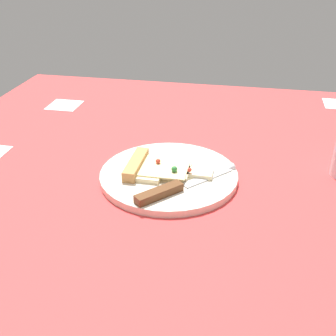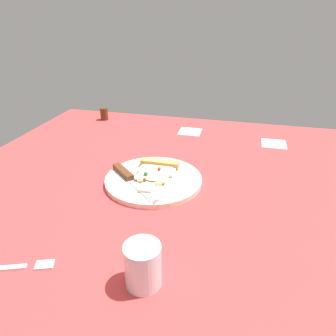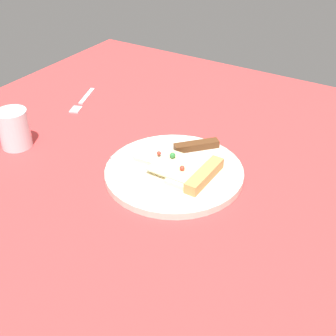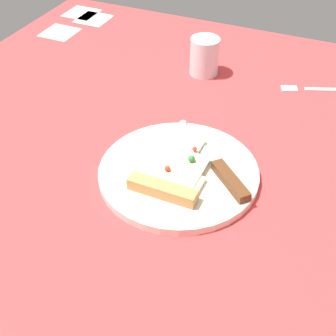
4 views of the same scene
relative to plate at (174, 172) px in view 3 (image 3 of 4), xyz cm
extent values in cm
cube|color=#D13838|center=(-2.05, -1.09, -2.24)|extent=(127.11, 127.11, 3.00)
cylinder|color=silver|center=(0.00, 0.00, 0.00)|extent=(28.56, 28.56, 1.49)
cube|color=beige|center=(4.00, -0.02, 1.24)|extent=(6.05, 11.03, 1.00)
cube|color=beige|center=(-1.50, 0.01, 1.24)|extent=(5.63, 7.23, 1.00)
cube|color=beige|center=(-6.50, 0.03, 1.24)|extent=(5.22, 3.62, 1.00)
cube|color=#F2E099|center=(1.00, 0.00, 1.89)|extent=(10.04, 9.25, 0.30)
cube|color=tan|center=(7.00, -0.03, 1.84)|extent=(2.66, 12.01, 2.20)
sphere|color=red|center=(2.50, -1.01, 2.55)|extent=(1.02, 1.02, 1.02)
sphere|color=red|center=(-4.49, 1.22, 2.50)|extent=(0.91, 0.91, 0.91)
sphere|color=#2D7A38|center=(-1.49, 1.81, 2.66)|extent=(1.23, 1.23, 1.23)
cube|color=silver|center=(-8.12, 0.64, 0.89)|extent=(9.57, 10.21, 0.30)
cone|color=silver|center=(-12.16, -3.78, 0.89)|extent=(2.83, 2.83, 2.00)
cube|color=#593319|center=(-0.02, 9.50, 1.54)|extent=(8.37, 8.87, 1.60)
cylinder|color=silver|center=(-36.62, -8.74, 3.64)|extent=(6.86, 6.86, 8.77)
cube|color=silver|center=(-40.29, 19.81, -0.34)|extent=(4.65, 9.78, 0.80)
cube|color=silver|center=(-37.30, 11.86, -0.34)|extent=(3.51, 4.21, 0.80)
camera|label=1|loc=(-14.81, 75.42, 44.08)|focal=45.56mm
camera|label=2|loc=(-75.25, -22.97, 44.85)|focal=32.62mm
camera|label=3|loc=(39.13, -65.44, 52.65)|focal=48.04mm
camera|label=4|loc=(56.16, 22.54, 53.76)|focal=48.48mm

